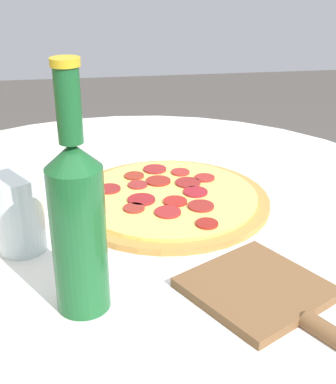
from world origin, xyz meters
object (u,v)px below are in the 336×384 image
Objects in this scene: pizza at (168,199)px; beer_bottle at (78,221)px; pizza_paddle at (277,301)px; drinking_glass at (19,213)px.

beer_bottle is at bearing 151.93° from pizza.
beer_bottle is 0.25m from pizza_paddle.
pizza_paddle is at bearing -119.79° from drinking_glass.
pizza is 1.15× the size of beer_bottle.
pizza_paddle is 0.35m from drinking_glass.
beer_bottle is 0.17m from drinking_glass.
drinking_glass is (0.17, 0.30, 0.05)m from pizza_paddle.
beer_bottle is at bearing -149.48° from drinking_glass.
beer_bottle is 2.64× the size of drinking_glass.
beer_bottle is (-0.25, 0.13, 0.10)m from pizza.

